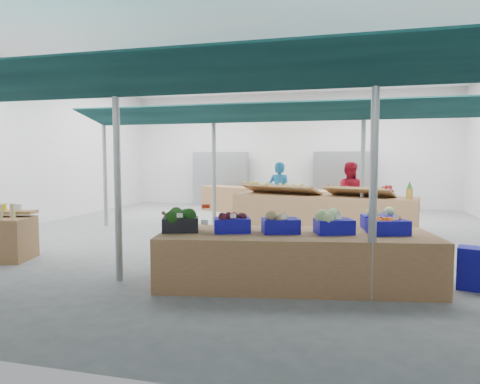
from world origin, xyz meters
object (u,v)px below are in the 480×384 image
(fruit_counter, at_px, (322,214))
(vendor_right, at_px, (349,195))
(veg_counter, at_px, (295,259))
(vendor_left, at_px, (279,193))
(crate_stack, at_px, (477,269))

(fruit_counter, bearing_deg, vendor_right, 71.46)
(veg_counter, xyz_separation_m, vendor_left, (-1.09, 5.42, 0.48))
(veg_counter, distance_m, vendor_left, 5.55)
(crate_stack, distance_m, vendor_left, 6.15)
(veg_counter, relative_size, vendor_left, 2.23)
(crate_stack, bearing_deg, veg_counter, -170.92)
(fruit_counter, xyz_separation_m, crate_stack, (2.30, -3.93, -0.17))
(veg_counter, xyz_separation_m, crate_stack, (2.40, 0.38, -0.08))
(veg_counter, xyz_separation_m, vendor_right, (0.71, 5.42, 0.48))
(vendor_right, bearing_deg, vendor_left, 10.07)
(vendor_right, bearing_deg, crate_stack, 118.69)
(veg_counter, distance_m, vendor_right, 5.49)
(crate_stack, xyz_separation_m, vendor_right, (-1.70, 5.03, 0.56))
(crate_stack, bearing_deg, vendor_left, 124.78)
(veg_counter, bearing_deg, vendor_left, 91.58)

